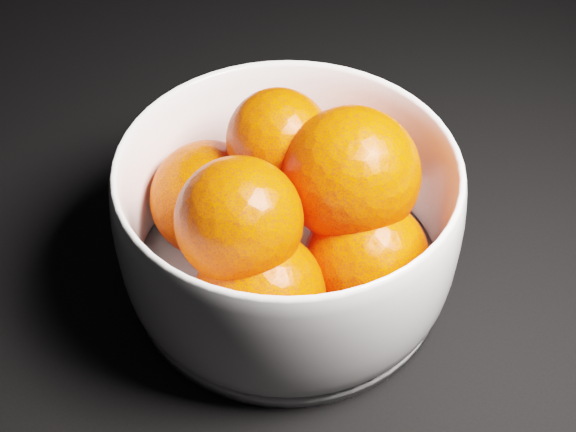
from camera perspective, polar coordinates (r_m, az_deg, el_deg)
name	(u,v)px	position (r m, az deg, el deg)	size (l,w,h in m)	color
bowl	(288,222)	(0.58, 0.00, -0.42)	(0.25, 0.25, 0.12)	white
orange_pile	(291,212)	(0.56, 0.23, 0.29)	(0.18, 0.19, 0.14)	#EE3200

